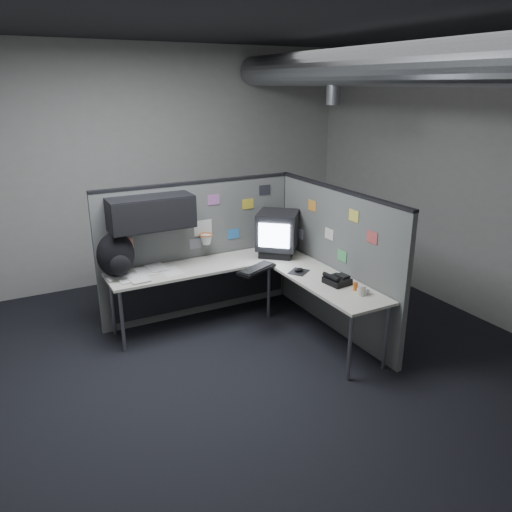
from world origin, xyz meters
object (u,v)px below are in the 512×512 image
desk (239,278)px  keyboard (257,269)px  monitor (278,233)px  backpack (116,256)px  phone (337,280)px

desk → keyboard: bearing=-53.5°
monitor → keyboard: 0.66m
backpack → desk: bearing=3.0°
monitor → keyboard: bearing=-146.4°
monitor → backpack: 1.88m
keyboard → backpack: backpack is taller
monitor → phone: size_ratio=2.47×
keyboard → backpack: bearing=179.8°
keyboard → phone: bearing=-31.7°
phone → backpack: 2.32m
backpack → keyboard: bearing=-2.0°
desk → phone: bearing=-52.9°
desk → monitor: size_ratio=3.59×
desk → phone: phone is taller
monitor → backpack: monitor is taller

